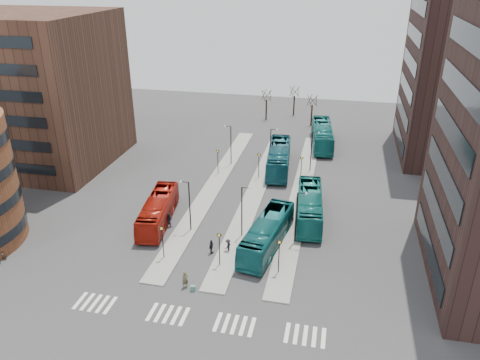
% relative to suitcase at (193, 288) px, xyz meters
% --- Properties ---
extents(ground, '(160.00, 160.00, 0.00)m').
position_rel_suitcase_xyz_m(ground, '(-0.16, -7.61, -0.27)').
color(ground, '#303033').
rests_on(ground, ground).
extents(island_left, '(2.50, 45.00, 0.15)m').
position_rel_suitcase_xyz_m(island_left, '(-4.16, 22.39, -0.20)').
color(island_left, gray).
rests_on(island_left, ground).
extents(island_mid, '(2.50, 45.00, 0.15)m').
position_rel_suitcase_xyz_m(island_mid, '(1.84, 22.39, -0.20)').
color(island_mid, gray).
rests_on(island_mid, ground).
extents(island_right, '(2.50, 45.00, 0.15)m').
position_rel_suitcase_xyz_m(island_right, '(7.84, 22.39, -0.20)').
color(island_right, gray).
rests_on(island_right, ground).
extents(suitcase, '(0.50, 0.43, 0.55)m').
position_rel_suitcase_xyz_m(suitcase, '(0.00, 0.00, 0.00)').
color(suitcase, navy).
rests_on(suitcase, ground).
extents(red_bus, '(4.15, 11.56, 3.15)m').
position_rel_suitcase_xyz_m(red_bus, '(-7.88, 11.49, 1.30)').
color(red_bus, '#A4190C').
rests_on(red_bus, ground).
extents(teal_bus_a, '(4.60, 12.15, 3.30)m').
position_rel_suitcase_xyz_m(teal_bus_a, '(5.53, 8.96, 1.38)').
color(teal_bus_a, '#125A5D').
rests_on(teal_bus_a, ground).
extents(teal_bus_b, '(4.22, 13.25, 3.63)m').
position_rel_suitcase_xyz_m(teal_bus_b, '(3.76, 30.29, 1.54)').
color(teal_bus_b, '#12505D').
rests_on(teal_bus_b, ground).
extents(teal_bus_c, '(3.79, 12.21, 3.35)m').
position_rel_suitcase_xyz_m(teal_bus_c, '(9.47, 16.23, 1.40)').
color(teal_bus_c, '#156965').
rests_on(teal_bus_c, ground).
extents(teal_bus_d, '(4.46, 13.33, 3.64)m').
position_rel_suitcase_xyz_m(teal_bus_d, '(9.46, 41.93, 1.55)').
color(teal_bus_d, '#156C6C').
rests_on(teal_bus_d, ground).
extents(traveller, '(0.76, 0.73, 1.75)m').
position_rel_suitcase_xyz_m(traveller, '(-0.85, 0.35, 0.60)').
color(traveller, brown).
rests_on(traveller, ground).
extents(commuter_a, '(0.98, 0.86, 1.71)m').
position_rel_suitcase_xyz_m(commuter_a, '(-6.34, 10.82, 0.58)').
color(commuter_a, black).
rests_on(commuter_a, ground).
extents(commuter_b, '(0.54, 0.98, 1.58)m').
position_rel_suitcase_xyz_m(commuter_b, '(-0.01, 6.46, 0.52)').
color(commuter_b, black).
rests_on(commuter_b, ground).
extents(commuter_c, '(0.80, 1.08, 1.49)m').
position_rel_suitcase_xyz_m(commuter_c, '(1.66, 7.11, 0.47)').
color(commuter_c, black).
rests_on(commuter_c, ground).
extents(bicycle_mid, '(1.63, 0.60, 0.96)m').
position_rel_suitcase_xyz_m(bicycle_mid, '(-21.16, 0.65, 0.21)').
color(bicycle_mid, gray).
rests_on(bicycle_mid, ground).
extents(crosswalk_stripes, '(22.35, 2.40, 0.01)m').
position_rel_suitcase_xyz_m(crosswalk_stripes, '(1.59, -3.61, -0.27)').
color(crosswalk_stripes, silver).
rests_on(crosswalk_stripes, ground).
extents(office_block, '(25.00, 20.12, 22.00)m').
position_rel_suitcase_xyz_m(office_block, '(-34.16, 26.37, 10.73)').
color(office_block, '#492E22').
rests_on(office_block, ground).
extents(sign_poles, '(12.45, 22.12, 3.65)m').
position_rel_suitcase_xyz_m(sign_poles, '(1.44, 15.39, 2.13)').
color(sign_poles, black).
rests_on(sign_poles, ground).
extents(lamp_posts, '(14.04, 20.24, 6.12)m').
position_rel_suitcase_xyz_m(lamp_posts, '(2.48, 20.39, 3.31)').
color(lamp_posts, black).
rests_on(lamp_posts, ground).
extents(bare_trees, '(10.97, 8.14, 5.90)m').
position_rel_suitcase_xyz_m(bare_trees, '(2.51, 55.06, 2.45)').
color(bare_trees, black).
rests_on(bare_trees, ground).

